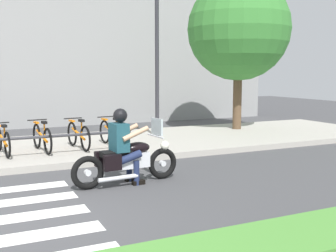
{
  "coord_description": "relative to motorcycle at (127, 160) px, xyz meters",
  "views": [
    {
      "loc": [
        -0.32,
        -6.12,
        2.07
      ],
      "look_at": [
        3.55,
        2.15,
        0.9
      ],
      "focal_mm": 44.41,
      "sensor_mm": 36.0,
      "label": 1
    }
  ],
  "objects": [
    {
      "name": "ground_plane",
      "position": [
        -2.21,
        -1.08,
        -0.45
      ],
      "size": [
        48.0,
        48.0,
        0.0
      ],
      "primitive_type": "plane",
      "color": "#424244"
    },
    {
      "name": "bicycle_5",
      "position": [
        -1.08,
        3.17,
        0.05
      ],
      "size": [
        0.48,
        1.6,
        0.77
      ],
      "color": "black",
      "rests_on": "sidewalk"
    },
    {
      "name": "rider",
      "position": [
        -0.08,
        -0.0,
        0.36
      ],
      "size": [
        0.66,
        0.57,
        1.43
      ],
      "color": "#1E4C59",
      "rests_on": "ground"
    },
    {
      "name": "bicycle_6",
      "position": [
        -0.18,
        3.17,
        0.05
      ],
      "size": [
        0.48,
        1.59,
        0.77
      ],
      "color": "black",
      "rests_on": "sidewalk"
    },
    {
      "name": "bicycle_7",
      "position": [
        0.71,
        3.17,
        0.05
      ],
      "size": [
        0.48,
        1.64,
        0.77
      ],
      "color": "black",
      "rests_on": "sidewalk"
    },
    {
      "name": "street_lamp",
      "position": [
        2.47,
        4.25,
        2.27
      ],
      "size": [
        0.28,
        0.28,
        4.51
      ],
      "color": "#2D2D33",
      "rests_on": "ground"
    },
    {
      "name": "tree_near_rack",
      "position": [
        5.64,
        4.65,
        3.06
      ],
      "size": [
        3.44,
        3.44,
        5.25
      ],
      "color": "brown",
      "rests_on": "ground"
    },
    {
      "name": "bicycle_4",
      "position": [
        -1.97,
        3.18,
        0.04
      ],
      "size": [
        0.48,
        1.62,
        0.74
      ],
      "color": "black",
      "rests_on": "sidewalk"
    },
    {
      "name": "motorcycle",
      "position": [
        0.0,
        0.0,
        0.0
      ],
      "size": [
        2.14,
        0.69,
        1.2
      ],
      "color": "black",
      "rests_on": "ground"
    }
  ]
}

